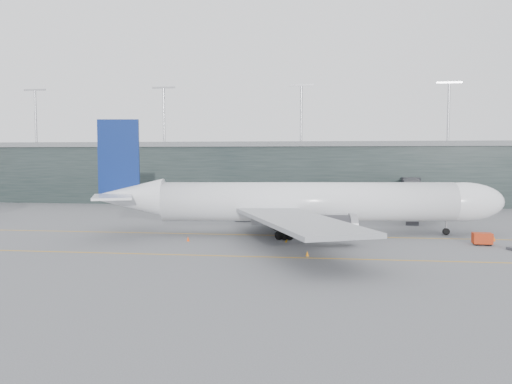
# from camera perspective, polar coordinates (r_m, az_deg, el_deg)

# --- Properties ---
(ground) EXTENTS (320.00, 320.00, 0.00)m
(ground) POSITION_cam_1_polar(r_m,az_deg,el_deg) (77.93, 0.21, -4.48)
(ground) COLOR #59595E
(ground) RESTS_ON ground
(taxiline_a) EXTENTS (160.00, 0.25, 0.02)m
(taxiline_a) POSITION_cam_1_polar(r_m,az_deg,el_deg) (74.01, -0.16, -4.93)
(taxiline_a) COLOR orange
(taxiline_a) RESTS_ON ground
(taxiline_b) EXTENTS (160.00, 0.25, 0.02)m
(taxiline_b) POSITION_cam_1_polar(r_m,az_deg,el_deg) (58.42, -2.16, -7.34)
(taxiline_b) COLOR orange
(taxiline_b) RESTS_ON ground
(taxiline_lead_main) EXTENTS (0.25, 60.00, 0.02)m
(taxiline_lead_main) POSITION_cam_1_polar(r_m,az_deg,el_deg) (97.30, 4.56, -2.79)
(taxiline_lead_main) COLOR orange
(taxiline_lead_main) RESTS_ON ground
(terminal) EXTENTS (240.00, 36.00, 29.00)m
(terminal) POSITION_cam_1_polar(r_m,az_deg,el_deg) (134.90, 3.17, 2.35)
(terminal) COLOR black
(terminal) RESTS_ON ground
(main_aircraft) EXTENTS (60.68, 56.65, 17.01)m
(main_aircraft) POSITION_cam_1_polar(r_m,az_deg,el_deg) (73.88, 5.64, -1.24)
(main_aircraft) COLOR white
(main_aircraft) RESTS_ON ground
(jet_bridge) EXTENTS (10.90, 45.28, 6.92)m
(jet_bridge) POSITION_cam_1_polar(r_m,az_deg,el_deg) (102.52, 16.77, 0.30)
(jet_bridge) COLOR #27272B
(jet_bridge) RESTS_ON ground
(gse_cart) EXTENTS (2.43, 1.60, 1.62)m
(gse_cart) POSITION_cam_1_polar(r_m,az_deg,el_deg) (71.82, 24.44, -4.84)
(gse_cart) COLOR #A2260B
(gse_cart) RESTS_ON ground
(uld_a) EXTENTS (2.35, 1.91, 2.08)m
(uld_a) POSITION_cam_1_polar(r_m,az_deg,el_deg) (89.24, -1.66, -2.69)
(uld_a) COLOR #323237
(uld_a) RESTS_ON ground
(uld_b) EXTENTS (2.40, 2.15, 1.82)m
(uld_b) POSITION_cam_1_polar(r_m,az_deg,el_deg) (89.68, -0.89, -2.75)
(uld_b) COLOR #323237
(uld_b) RESTS_ON ground
(uld_c) EXTENTS (2.63, 2.37, 1.98)m
(uld_c) POSITION_cam_1_polar(r_m,az_deg,el_deg) (87.09, 1.64, -2.90)
(uld_c) COLOR #323237
(uld_c) RESTS_ON ground
(cone_nose) EXTENTS (0.43, 0.43, 0.68)m
(cone_nose) POSITION_cam_1_polar(r_m,az_deg,el_deg) (75.81, 25.56, -4.85)
(cone_nose) COLOR #EA580D
(cone_nose) RESTS_ON ground
(cone_wing_stbd) EXTENTS (0.39, 0.39, 0.62)m
(cone_wing_stbd) POSITION_cam_1_polar(r_m,az_deg,el_deg) (58.67, 5.88, -7.01)
(cone_wing_stbd) COLOR orange
(cone_wing_stbd) RESTS_ON ground
(cone_wing_port) EXTENTS (0.40, 0.40, 0.63)m
(cone_wing_port) POSITION_cam_1_polar(r_m,az_deg,el_deg) (89.25, 7.77, -3.23)
(cone_wing_port) COLOR #CA3A0B
(cone_wing_port) RESTS_ON ground
(cone_tail) EXTENTS (0.42, 0.42, 0.67)m
(cone_tail) POSITION_cam_1_polar(r_m,az_deg,el_deg) (69.14, -7.77, -5.32)
(cone_tail) COLOR #F84B0D
(cone_tail) RESTS_ON ground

